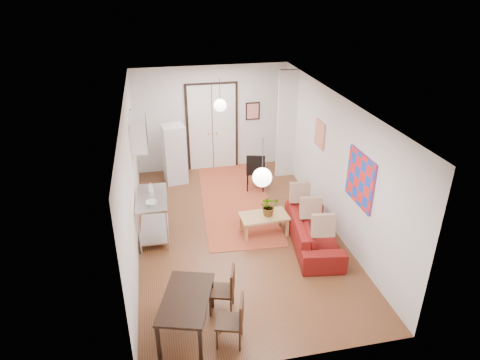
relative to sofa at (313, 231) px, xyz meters
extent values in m
plane|color=brown|center=(-1.44, 0.78, -0.31)|extent=(7.00, 7.00, 0.00)
cube|color=white|center=(-1.44, 0.78, 2.59)|extent=(4.20, 7.00, 0.02)
cube|color=silver|center=(-1.44, 4.28, 1.14)|extent=(4.20, 0.02, 2.90)
cube|color=silver|center=(-1.44, -2.72, 1.14)|extent=(4.20, 0.02, 2.90)
cube|color=silver|center=(-3.54, 0.78, 1.14)|extent=(0.02, 7.00, 2.90)
cube|color=silver|center=(0.66, 0.78, 1.14)|extent=(0.02, 7.00, 2.90)
cube|color=white|center=(-1.44, 4.24, 0.89)|extent=(1.44, 0.06, 2.50)
cube|color=silver|center=(0.41, 3.33, 1.14)|extent=(0.50, 0.10, 2.90)
cube|color=white|center=(-3.36, 2.28, 1.59)|extent=(0.35, 1.00, 0.70)
cube|color=red|center=(0.64, -0.47, 1.34)|extent=(0.05, 1.00, 1.00)
cube|color=beige|center=(0.64, 1.58, 1.49)|extent=(0.05, 0.50, 0.60)
cube|color=red|center=(-0.29, 4.25, 1.29)|extent=(0.40, 0.03, 0.50)
cube|color=#9E7241|center=(-3.51, 2.78, 1.64)|extent=(0.03, 0.44, 0.54)
sphere|color=white|center=(-1.44, 2.78, 1.94)|extent=(0.30, 0.30, 0.30)
cylinder|color=black|center=(-1.44, 2.78, 2.34)|extent=(0.01, 0.01, 0.50)
sphere|color=white|center=(-1.44, -1.22, 1.94)|extent=(0.30, 0.30, 0.30)
cylinder|color=black|center=(-1.44, -1.22, 2.34)|extent=(0.01, 0.01, 0.50)
cube|color=#BA482E|center=(-1.19, 2.22, -0.31)|extent=(1.91, 4.46, 0.01)
imported|color=maroon|center=(0.00, 0.00, 0.00)|extent=(2.24, 1.13, 0.63)
cube|color=tan|center=(-0.89, 0.58, 0.11)|extent=(1.04, 0.61, 0.05)
cube|color=tan|center=(-1.34, 0.36, -0.11)|extent=(0.06, 0.06, 0.41)
cube|color=tan|center=(-0.44, 0.36, -0.11)|extent=(0.06, 0.06, 0.41)
cube|color=tan|center=(-1.34, 0.81, -0.11)|extent=(0.06, 0.06, 0.41)
cube|color=tan|center=(-0.44, 0.81, -0.11)|extent=(0.06, 0.06, 0.41)
imported|color=#345A28|center=(-0.79, 0.58, 0.36)|extent=(0.36, 0.41, 0.44)
cube|color=silver|center=(-3.19, 0.95, 0.62)|extent=(0.65, 1.26, 0.04)
cube|color=silver|center=(-3.19, 0.95, -0.13)|extent=(0.61, 1.22, 0.03)
cylinder|color=silver|center=(-3.46, 0.37, 0.15)|extent=(0.04, 0.04, 0.93)
cylinder|color=silver|center=(-2.92, 0.37, 0.15)|extent=(0.04, 0.04, 0.93)
cylinder|color=silver|center=(-3.46, 1.53, 0.15)|extent=(0.04, 0.04, 0.93)
cylinder|color=silver|center=(-2.92, 1.53, 0.15)|extent=(0.04, 0.04, 0.93)
imported|color=beige|center=(-3.19, 0.65, 0.67)|extent=(0.23, 0.23, 0.05)
imported|color=teal|center=(-3.19, 1.20, 0.74)|extent=(0.09, 0.09, 0.20)
cube|color=silver|center=(-2.56, 3.55, 0.47)|extent=(0.63, 0.63, 1.58)
cube|color=black|center=(-2.76, -1.87, 0.34)|extent=(1.02, 1.37, 0.04)
cube|color=black|center=(-3.06, -2.44, 0.00)|extent=(0.07, 0.07, 0.63)
cube|color=black|center=(-2.45, -2.44, 0.00)|extent=(0.07, 0.07, 0.63)
cube|color=black|center=(-3.06, -1.31, 0.00)|extent=(0.07, 0.07, 0.63)
cube|color=black|center=(-2.45, -1.31, 0.00)|extent=(0.07, 0.07, 0.63)
cube|color=#341E10|center=(-2.16, -1.52, 0.09)|extent=(0.49, 0.48, 0.04)
cube|color=#341E10|center=(-2.16, -1.34, 0.32)|extent=(0.15, 0.38, 0.42)
cylinder|color=#341E10|center=(-2.32, -1.69, -0.11)|extent=(0.03, 0.03, 0.40)
cylinder|color=#341E10|center=(-2.00, -1.69, -0.11)|extent=(0.03, 0.03, 0.40)
cylinder|color=#341E10|center=(-2.32, -1.35, -0.11)|extent=(0.03, 0.03, 0.40)
cylinder|color=#341E10|center=(-2.00, -1.35, -0.11)|extent=(0.03, 0.03, 0.40)
cube|color=#341E10|center=(-2.16, -2.22, 0.09)|extent=(0.49, 0.48, 0.04)
cube|color=#341E10|center=(-2.16, -2.04, 0.32)|extent=(0.15, 0.38, 0.42)
cylinder|color=#341E10|center=(-2.32, -2.39, -0.11)|extent=(0.03, 0.03, 0.40)
cylinder|color=#341E10|center=(-2.00, -2.39, -0.11)|extent=(0.03, 0.03, 0.40)
cylinder|color=#341E10|center=(-2.32, -2.05, -0.11)|extent=(0.03, 0.03, 0.40)
cylinder|color=#341E10|center=(-2.00, -2.05, -0.11)|extent=(0.03, 0.03, 0.40)
cube|color=black|center=(-0.57, 2.69, 0.18)|extent=(0.56, 0.56, 0.04)
cube|color=black|center=(-0.57, 2.90, 0.45)|extent=(0.46, 0.15, 0.49)
cylinder|color=black|center=(-0.77, 2.49, -0.07)|extent=(0.03, 0.03, 0.49)
cylinder|color=black|center=(-0.37, 2.49, -0.07)|extent=(0.03, 0.03, 0.49)
cylinder|color=black|center=(-0.77, 2.89, -0.07)|extent=(0.03, 0.03, 0.49)
cylinder|color=black|center=(-0.37, 2.89, -0.07)|extent=(0.03, 0.03, 0.49)
camera|label=1|loc=(-2.98, -6.94, 4.79)|focal=32.00mm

